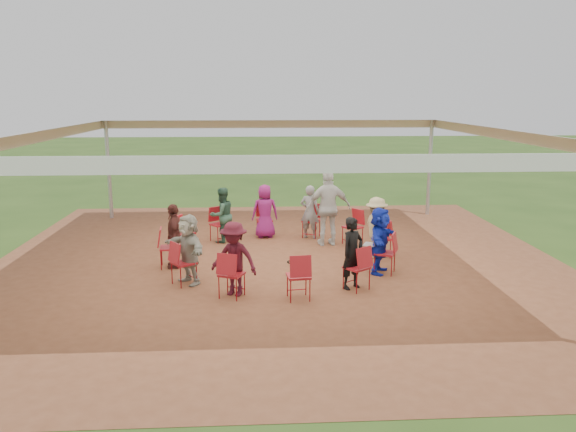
{
  "coord_description": "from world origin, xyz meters",
  "views": [
    {
      "loc": [
        -0.49,
        -12.37,
        3.76
      ],
      "look_at": [
        0.24,
        0.3,
        1.02
      ],
      "focal_mm": 35.0,
      "sensor_mm": 36.0,
      "label": 1
    }
  ],
  "objects": [
    {
      "name": "chair_11",
      "position": [
        1.45,
        -1.96,
        0.45
      ],
      "size": [
        0.6,
        0.6,
        0.9
      ],
      "primitive_type": null,
      "rotation": [
        0.0,
        0.0,
        0.64
      ],
      "color": "#A81821",
      "rests_on": "ground"
    },
    {
      "name": "chair_10",
      "position": [
        0.28,
        -2.43,
        0.45
      ],
      "size": [
        0.47,
        0.48,
        0.9
      ],
      "primitive_type": null,
      "rotation": [
        0.0,
        0.0,
        0.11
      ],
      "color": "#A81821",
      "rests_on": "ground"
    },
    {
      "name": "cable_coil",
      "position": [
        0.34,
        -0.1,
        0.02
      ],
      "size": [
        0.31,
        0.31,
        0.03
      ],
      "rotation": [
        0.0,
        0.0,
        -0.1
      ],
      "color": "black",
      "rests_on": "ground"
    },
    {
      "name": "person_seated_0",
      "position": [
        2.13,
        -0.93,
        0.72
      ],
      "size": [
        0.99,
        1.42,
        1.43
      ],
      "primitive_type": "imported",
      "rotation": [
        0.0,
        0.0,
        1.16
      ],
      "color": "#1326B1",
      "rests_on": "ground"
    },
    {
      "name": "chair_6",
      "position": [
        -2.24,
        0.97,
        0.45
      ],
      "size": [
        0.57,
        0.56,
        0.9
      ],
      "primitive_type": null,
      "rotation": [
        0.0,
        0.0,
        -1.98
      ],
      "color": "#A81821",
      "rests_on": "ground"
    },
    {
      "name": "chair_7",
      "position": [
        -2.43,
        -0.28,
        0.45
      ],
      "size": [
        0.48,
        0.47,
        0.9
      ],
      "primitive_type": null,
      "rotation": [
        0.0,
        0.0,
        -1.46
      ],
      "color": "#A81821",
      "rests_on": "ground"
    },
    {
      "name": "chair_0",
      "position": [
        2.24,
        -0.97,
        0.45
      ],
      "size": [
        0.57,
        0.56,
        0.9
      ],
      "primitive_type": null,
      "rotation": [
        0.0,
        0.0,
        1.16
      ],
      "color": "#A81821",
      "rests_on": "ground"
    },
    {
      "name": "chair_3",
      "position": [
        0.97,
        2.24,
        0.45
      ],
      "size": [
        0.56,
        0.57,
        0.9
      ],
      "primitive_type": null,
      "rotation": [
        0.0,
        0.0,
        2.73
      ],
      "color": "#A81821",
      "rests_on": "ground"
    },
    {
      "name": "chair_5",
      "position": [
        -1.45,
        1.96,
        0.45
      ],
      "size": [
        0.6,
        0.6,
        0.9
      ],
      "primitive_type": null,
      "rotation": [
        0.0,
        0.0,
        -2.5
      ],
      "color": "#A81821",
      "rests_on": "ground"
    },
    {
      "name": "chair_9",
      "position": [
        -0.97,
        -2.24,
        0.45
      ],
      "size": [
        0.56,
        0.57,
        0.9
      ],
      "primitive_type": null,
      "rotation": [
        0.0,
        0.0,
        -0.41
      ],
      "color": "#A81821",
      "rests_on": "ground"
    },
    {
      "name": "ground",
      "position": [
        0.0,
        0.0,
        0.0
      ],
      "size": [
        80.0,
        80.0,
        0.0
      ],
      "primitive_type": "plane",
      "color": "#2B4916",
      "rests_on": "ground"
    },
    {
      "name": "tent",
      "position": [
        0.0,
        0.0,
        2.37
      ],
      "size": [
        10.33,
        10.33,
        3.0
      ],
      "color": "#B2B2B7",
      "rests_on": "ground"
    },
    {
      "name": "chair_2",
      "position": [
        1.96,
        1.45,
        0.45
      ],
      "size": [
        0.6,
        0.6,
        0.9
      ],
      "primitive_type": null,
      "rotation": [
        0.0,
        0.0,
        2.21
      ],
      "color": "#A81821",
      "rests_on": "ground"
    },
    {
      "name": "laptop",
      "position": [
        1.99,
        -0.86,
        0.68
      ],
      "size": [
        0.39,
        0.42,
        0.24
      ],
      "rotation": [
        0.0,
        0.0,
        1.16
      ],
      "color": "#B7B7BC",
      "rests_on": "ground"
    },
    {
      "name": "standing_person",
      "position": [
        1.33,
        1.42,
        0.97
      ],
      "size": [
        1.2,
        0.72,
        1.93
      ],
      "primitive_type": "imported",
      "rotation": [
        0.0,
        0.0,
        3.28
      ],
      "color": "silver",
      "rests_on": "ground"
    },
    {
      "name": "person_seated_4",
      "position": [
        -1.38,
        1.87,
        0.72
      ],
      "size": [
        0.8,
        0.74,
        1.43
      ],
      "primitive_type": "imported",
      "rotation": [
        0.0,
        0.0,
        -2.5
      ],
      "color": "#2C513D",
      "rests_on": "ground"
    },
    {
      "name": "person_seated_8",
      "position": [
        1.38,
        -1.87,
        0.72
      ],
      "size": [
        0.62,
        0.59,
        1.43
      ],
      "primitive_type": "imported",
      "rotation": [
        0.0,
        0.0,
        0.64
      ],
      "color": "black",
      "rests_on": "ground"
    },
    {
      "name": "person_seated_2",
      "position": [
        0.93,
        2.13,
        0.72
      ],
      "size": [
        0.62,
        0.52,
        1.43
      ],
      "primitive_type": "imported",
      "rotation": [
        0.0,
        0.0,
        2.73
      ],
      "color": "gray",
      "rests_on": "ground"
    },
    {
      "name": "chair_4",
      "position": [
        -0.28,
        2.43,
        0.45
      ],
      "size": [
        0.47,
        0.48,
        0.9
      ],
      "primitive_type": null,
      "rotation": [
        0.0,
        0.0,
        -3.03
      ],
      "color": "#A81821",
      "rests_on": "ground"
    },
    {
      "name": "person_seated_7",
      "position": [
        -0.93,
        -2.13,
        0.72
      ],
      "size": [
        1.03,
        0.79,
        1.43
      ],
      "primitive_type": "imported",
      "rotation": [
        0.0,
        0.0,
        -0.41
      ],
      "color": "#47111C",
      "rests_on": "ground"
    },
    {
      "name": "chair_8",
      "position": [
        -1.96,
        -1.45,
        0.45
      ],
      "size": [
        0.6,
        0.6,
        0.9
      ],
      "primitive_type": null,
      "rotation": [
        0.0,
        0.0,
        -0.93
      ],
      "color": "#A81821",
      "rests_on": "ground"
    },
    {
      "name": "person_seated_3",
      "position": [
        -0.26,
        2.31,
        0.72
      ],
      "size": [
        0.74,
        0.47,
        1.43
      ],
      "primitive_type": "imported",
      "rotation": [
        0.0,
        0.0,
        -3.03
      ],
      "color": "#801860",
      "rests_on": "ground"
    },
    {
      "name": "chair_1",
      "position": [
        2.43,
        0.28,
        0.45
      ],
      "size": [
        0.48,
        0.47,
        0.9
      ],
      "primitive_type": null,
      "rotation": [
        0.0,
        0.0,
        1.68
      ],
      "color": "#A81821",
      "rests_on": "ground"
    },
    {
      "name": "person_seated_5",
      "position": [
        -2.31,
        -0.26,
        0.72
      ],
      "size": [
        0.52,
        0.88,
        1.43
      ],
      "primitive_type": "imported",
      "rotation": [
        0.0,
        0.0,
        -1.46
      ],
      "color": "#50231F",
      "rests_on": "ground"
    },
    {
      "name": "person_seated_6",
      "position": [
        -1.87,
        -1.38,
        0.72
      ],
      "size": [
        1.19,
        1.36,
        1.43
      ],
      "primitive_type": "imported",
      "rotation": [
        0.0,
        0.0,
        -0.93
      ],
      "color": "#9D9B8A",
      "rests_on": "ground"
    },
    {
      "name": "person_seated_1",
      "position": [
        2.31,
        0.26,
        0.72
      ],
      "size": [
        0.56,
        0.97,
        1.43
      ],
      "primitive_type": "imported",
      "rotation": [
        0.0,
        0.0,
        1.68
      ],
      "color": "tan",
      "rests_on": "ground"
    },
    {
      "name": "dirt_patch",
      "position": [
        0.0,
        0.0,
        0.01
      ],
      "size": [
        13.0,
        13.0,
        0.0
      ],
      "primitive_type": "plane",
      "color": "brown",
      "rests_on": "ground"
    }
  ]
}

